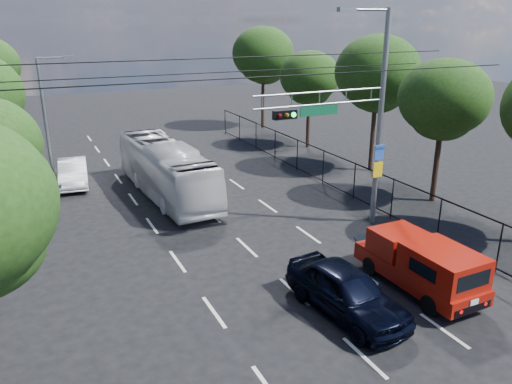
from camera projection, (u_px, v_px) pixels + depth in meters
ground at (364, 357)px, 14.05m from camera, size 120.00×120.00×0.00m
lane_markings at (199, 202)px, 25.99m from camera, size 6.12×38.00×0.01m
signal_mast at (358, 113)px, 21.31m from camera, size 6.43×0.39×9.50m
streetlight_left at (47, 112)px, 28.95m from camera, size 2.09×0.22×7.08m
utility_wires at (237, 69)px, 19.23m from camera, size 22.00×5.04×0.74m
fence_right at (341, 175)px, 27.20m from camera, size 0.06×34.03×2.00m
tree_right_b at (443, 104)px, 24.67m from camera, size 4.50×4.50×7.31m
tree_right_c at (377, 78)px, 29.81m from camera, size 5.10×5.10×8.29m
tree_right_d at (310, 81)px, 35.91m from camera, size 4.32×4.32×7.02m
tree_right_e at (263, 58)px, 42.46m from camera, size 5.28×5.28×8.58m
red_pickup at (420, 263)px, 17.34m from camera, size 1.95×5.11×1.89m
navy_hatchback at (346, 291)px, 15.95m from camera, size 2.37×4.87×1.60m
white_bus at (166, 169)px, 26.71m from camera, size 2.93×10.39×2.86m
white_van at (73, 173)px, 28.62m from camera, size 2.00×4.53×1.45m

